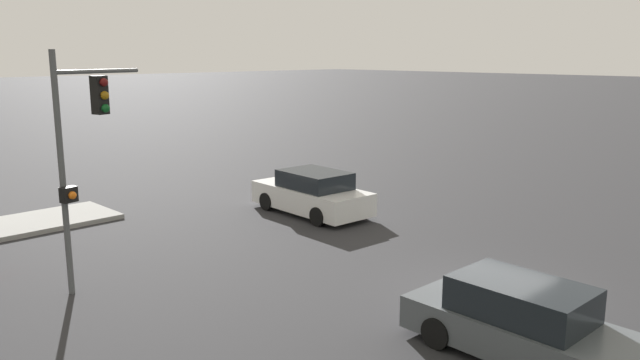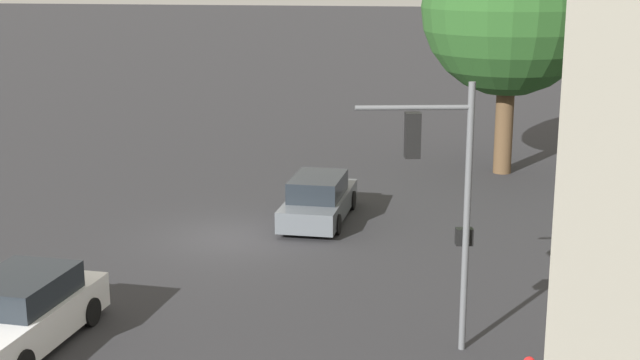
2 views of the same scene
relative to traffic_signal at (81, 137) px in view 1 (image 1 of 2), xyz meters
name	(u,v)px [view 1 (image 1 of 2)]	position (x,y,z in m)	size (l,w,h in m)	color
ground_plane	(485,295)	(-6.91, -6.29, -3.62)	(300.00, 300.00, 0.00)	#28282B
traffic_signal	(81,137)	(0.00, 0.00, 0.00)	(0.92, 2.40, 5.61)	#515456
crossing_car_0	(526,325)	(-9.06, -4.05, -2.95)	(4.66, 1.91, 1.46)	#4C5156
crossing_car_1	(312,194)	(1.35, -8.62, -2.91)	(4.63, 2.22, 1.53)	silver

